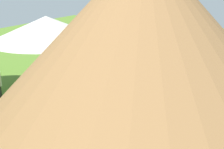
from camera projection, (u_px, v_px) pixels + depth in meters
ground_plane at (145, 100)px, 10.86m from camera, size 36.00×36.00×0.00m
thatched_hut at (141, 81)px, 5.13m from camera, size 6.03×6.03×5.08m
shade_umbrella at (47, 28)px, 10.22m from camera, size 4.09×4.09×3.18m
patio_dining_table at (51, 81)px, 10.92m from camera, size 1.53×1.27×0.74m
patio_chair_east_end at (37, 97)px, 9.85m from camera, size 0.55×0.54×0.90m
patio_chair_near_hut at (81, 81)px, 11.32m from camera, size 0.61×0.61×0.90m
patio_chair_west_end at (35, 77)px, 11.78m from camera, size 0.51×0.53×0.90m
standing_watcher at (209, 75)px, 10.65m from camera, size 0.33×0.56×1.64m
zebra_nearest_camera at (158, 79)px, 10.25m from camera, size 1.97×1.31×1.51m
zebra_by_umbrella at (141, 56)px, 12.87m from camera, size 2.24×0.84×1.61m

